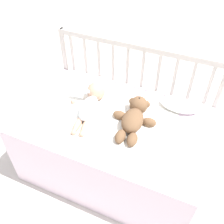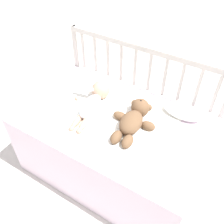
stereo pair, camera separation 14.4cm
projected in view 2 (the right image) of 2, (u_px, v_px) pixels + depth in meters
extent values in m
plane|color=silver|center=(112.00, 167.00, 1.82)|extent=(12.00, 12.00, 0.00)
cube|color=silver|center=(112.00, 146.00, 1.65)|extent=(1.13, 0.70, 0.50)
cylinder|color=beige|center=(78.00, 74.00, 1.99)|extent=(0.04, 0.04, 0.81)
cylinder|color=beige|center=(217.00, 126.00, 1.57)|extent=(0.04, 0.04, 0.81)
cube|color=beige|center=(144.00, 48.00, 1.52)|extent=(1.09, 0.03, 0.04)
cylinder|color=beige|center=(83.00, 51.00, 1.80)|extent=(0.02, 0.02, 0.27)
cylinder|color=beige|center=(95.00, 55.00, 1.76)|extent=(0.02, 0.02, 0.27)
cylinder|color=beige|center=(108.00, 59.00, 1.72)|extent=(0.02, 0.02, 0.27)
cylinder|color=beige|center=(121.00, 63.00, 1.68)|extent=(0.02, 0.02, 0.27)
cylinder|color=beige|center=(135.00, 68.00, 1.64)|extent=(0.02, 0.02, 0.27)
cylinder|color=beige|center=(149.00, 72.00, 1.60)|extent=(0.02, 0.02, 0.27)
cylinder|color=beige|center=(165.00, 77.00, 1.56)|extent=(0.02, 0.02, 0.27)
cylinder|color=beige|center=(181.00, 83.00, 1.52)|extent=(0.02, 0.02, 0.27)
cylinder|color=beige|center=(198.00, 88.00, 1.48)|extent=(0.02, 0.02, 0.27)
cylinder|color=beige|center=(216.00, 94.00, 1.44)|extent=(0.02, 0.02, 0.27)
cube|color=white|center=(107.00, 118.00, 1.49)|extent=(0.77, 0.53, 0.01)
ellipsoid|color=brown|center=(131.00, 122.00, 1.39)|extent=(0.13, 0.19, 0.10)
sphere|color=brown|center=(140.00, 108.00, 1.48)|extent=(0.11, 0.11, 0.11)
sphere|color=tan|center=(141.00, 104.00, 1.46)|extent=(0.05, 0.05, 0.05)
sphere|color=black|center=(141.00, 101.00, 1.44)|extent=(0.02, 0.02, 0.02)
sphere|color=brown|center=(135.00, 103.00, 1.50)|extent=(0.04, 0.04, 0.04)
sphere|color=brown|center=(148.00, 108.00, 1.47)|extent=(0.04, 0.04, 0.04)
ellipsoid|color=brown|center=(120.00, 116.00, 1.47)|extent=(0.09, 0.06, 0.05)
ellipsoid|color=brown|center=(148.00, 126.00, 1.41)|extent=(0.09, 0.06, 0.05)
ellipsoid|color=brown|center=(116.00, 137.00, 1.34)|extent=(0.06, 0.10, 0.06)
ellipsoid|color=brown|center=(127.00, 141.00, 1.32)|extent=(0.06, 0.10, 0.06)
ellipsoid|color=white|center=(90.00, 106.00, 1.51)|extent=(0.13, 0.23, 0.08)
sphere|color=tan|center=(101.00, 90.00, 1.59)|extent=(0.12, 0.12, 0.12)
ellipsoid|color=white|center=(85.00, 88.00, 1.57)|extent=(0.13, 0.05, 0.03)
ellipsoid|color=white|center=(107.00, 108.00, 1.53)|extent=(0.13, 0.05, 0.03)
sphere|color=tan|center=(77.00, 98.00, 1.60)|extent=(0.03, 0.03, 0.03)
sphere|color=tan|center=(113.00, 109.00, 1.53)|extent=(0.03, 0.03, 0.03)
ellipsoid|color=tan|center=(77.00, 121.00, 1.45)|extent=(0.06, 0.13, 0.04)
ellipsoid|color=tan|center=(85.00, 123.00, 1.43)|extent=(0.06, 0.13, 0.04)
sphere|color=tan|center=(72.00, 128.00, 1.40)|extent=(0.03, 0.03, 0.03)
sphere|color=tan|center=(79.00, 131.00, 1.39)|extent=(0.03, 0.03, 0.03)
ellipsoid|color=white|center=(183.00, 112.00, 1.49)|extent=(0.24, 0.13, 0.06)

